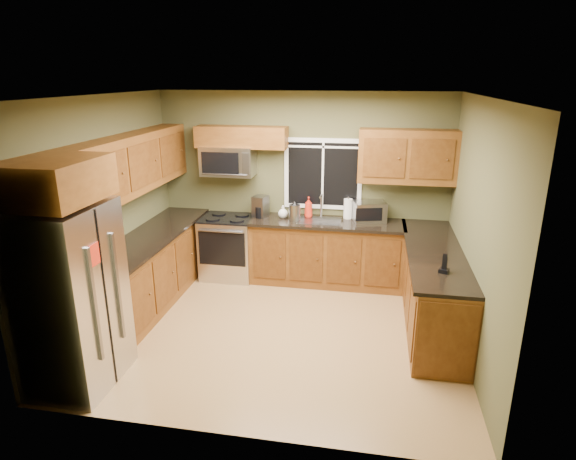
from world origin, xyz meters
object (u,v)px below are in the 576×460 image
(coffee_maker, at_px, (260,207))
(soap_bottle_a, at_px, (309,207))
(kettle, at_px, (295,212))
(soap_bottle_c, at_px, (283,212))
(cordless_phone, at_px, (444,267))
(range, at_px, (229,247))
(toaster_oven, at_px, (369,211))
(microwave, at_px, (228,161))
(refrigerator, at_px, (71,298))
(paper_towel_roll, at_px, (348,209))
(soap_bottle_b, at_px, (349,212))

(coffee_maker, bearing_deg, soap_bottle_a, 7.73)
(kettle, bearing_deg, soap_bottle_a, 50.29)
(coffee_maker, relative_size, soap_bottle_c, 1.71)
(soap_bottle_c, height_order, cordless_phone, cordless_phone)
(coffee_maker, bearing_deg, range, -172.00)
(soap_bottle_c, bearing_deg, toaster_oven, 3.35)
(cordless_phone, bearing_deg, soap_bottle_c, 140.37)
(microwave, xyz_separation_m, toaster_oven, (2.04, 0.01, -0.65))
(microwave, height_order, soap_bottle_a, microwave)
(toaster_oven, bearing_deg, kettle, -169.60)
(soap_bottle_a, relative_size, cordless_phone, 1.44)
(toaster_oven, bearing_deg, refrigerator, -133.05)
(paper_towel_roll, height_order, soap_bottle_b, paper_towel_roll)
(refrigerator, xyz_separation_m, paper_towel_roll, (2.42, 2.98, 0.18))
(refrigerator, xyz_separation_m, coffee_maker, (1.17, 2.84, 0.18))
(refrigerator, xyz_separation_m, toaster_oven, (2.72, 2.92, 0.18))
(paper_towel_roll, bearing_deg, coffee_maker, -173.49)
(range, relative_size, soap_bottle_a, 3.11)
(cordless_phone, bearing_deg, coffee_maker, 144.66)
(range, height_order, microwave, microwave)
(range, distance_m, cordless_phone, 3.31)
(soap_bottle_b, bearing_deg, cordless_phone, -59.24)
(paper_towel_roll, distance_m, soap_bottle_b, 0.06)
(microwave, xyz_separation_m, soap_bottle_c, (0.81, -0.06, -0.70))
(soap_bottle_a, xyz_separation_m, cordless_phone, (1.68, -1.77, -0.09))
(paper_towel_roll, xyz_separation_m, soap_bottle_a, (-0.56, -0.05, 0.01))
(microwave, bearing_deg, cordless_phone, -31.53)
(soap_bottle_b, distance_m, cordless_phone, 2.14)
(range, bearing_deg, coffee_maker, 8.00)
(microwave, relative_size, toaster_oven, 1.50)
(soap_bottle_c, bearing_deg, refrigerator, -117.81)
(refrigerator, bearing_deg, toaster_oven, 46.95)
(range, height_order, kettle, kettle)
(range, bearing_deg, soap_bottle_c, 5.27)
(refrigerator, bearing_deg, soap_bottle_c, 62.19)
(refrigerator, bearing_deg, soap_bottle_a, 57.61)
(toaster_oven, height_order, soap_bottle_a, soap_bottle_a)
(range, bearing_deg, paper_towel_roll, 6.92)
(refrigerator, distance_m, paper_towel_roll, 3.84)
(paper_towel_roll, distance_m, soap_bottle_a, 0.57)
(range, xyz_separation_m, soap_bottle_b, (1.75, 0.23, 0.56))
(toaster_oven, bearing_deg, cordless_phone, -65.24)
(toaster_oven, bearing_deg, coffee_maker, -177.09)
(paper_towel_roll, xyz_separation_m, cordless_phone, (1.11, -1.82, -0.08))
(toaster_oven, bearing_deg, microwave, -179.71)
(coffee_maker, height_order, soap_bottle_c, coffee_maker)
(paper_towel_roll, bearing_deg, cordless_phone, -58.58)
(soap_bottle_b, height_order, soap_bottle_c, same)
(paper_towel_roll, relative_size, soap_bottle_c, 1.76)
(soap_bottle_a, relative_size, soap_bottle_c, 1.68)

